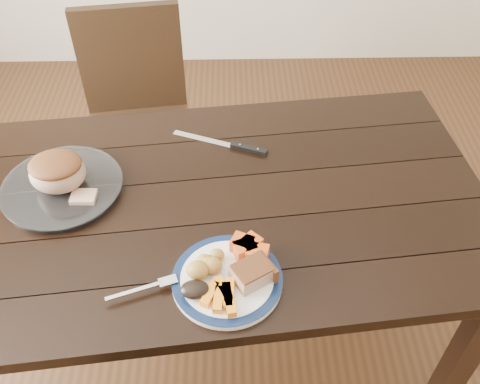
{
  "coord_description": "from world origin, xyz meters",
  "views": [
    {
      "loc": [
        0.06,
        -1.07,
        1.86
      ],
      "look_at": [
        0.08,
        -0.02,
        0.8
      ],
      "focal_mm": 40.0,
      "sensor_mm": 36.0,
      "label": 1
    }
  ],
  "objects_px": {
    "chair_far": "(138,111)",
    "carving_knife": "(237,146)",
    "pork_slice": "(252,273)",
    "dinner_plate": "(227,280)",
    "roast_joint": "(58,173)",
    "dining_table": "(213,221)",
    "serving_platter": "(63,188)",
    "fork": "(147,287)"
  },
  "relations": [
    {
      "from": "chair_far",
      "to": "roast_joint",
      "type": "distance_m",
      "value": 0.76
    },
    {
      "from": "fork",
      "to": "dining_table",
      "type": "bearing_deg",
      "value": 44.66
    },
    {
      "from": "fork",
      "to": "carving_knife",
      "type": "distance_m",
      "value": 0.59
    },
    {
      "from": "dining_table",
      "to": "serving_platter",
      "type": "bearing_deg",
      "value": 173.69
    },
    {
      "from": "serving_platter",
      "to": "carving_knife",
      "type": "xyz_separation_m",
      "value": [
        0.51,
        0.18,
        -0.0
      ]
    },
    {
      "from": "dining_table",
      "to": "pork_slice",
      "type": "relative_size",
      "value": 18.34
    },
    {
      "from": "chair_far",
      "to": "serving_platter",
      "type": "distance_m",
      "value": 0.74
    },
    {
      "from": "pork_slice",
      "to": "carving_knife",
      "type": "bearing_deg",
      "value": 93.09
    },
    {
      "from": "chair_far",
      "to": "pork_slice",
      "type": "bearing_deg",
      "value": 104.92
    },
    {
      "from": "serving_platter",
      "to": "roast_joint",
      "type": "xyz_separation_m",
      "value": [
        -0.0,
        0.0,
        0.06
      ]
    },
    {
      "from": "dinner_plate",
      "to": "fork",
      "type": "bearing_deg",
      "value": -172.42
    },
    {
      "from": "fork",
      "to": "dinner_plate",
      "type": "bearing_deg",
      "value": -11.76
    },
    {
      "from": "chair_far",
      "to": "carving_knife",
      "type": "relative_size",
      "value": 3.04
    },
    {
      "from": "chair_far",
      "to": "carving_knife",
      "type": "bearing_deg",
      "value": 120.71
    },
    {
      "from": "pork_slice",
      "to": "dining_table",
      "type": "bearing_deg",
      "value": 109.59
    },
    {
      "from": "dinner_plate",
      "to": "fork",
      "type": "xyz_separation_m",
      "value": [
        -0.2,
        -0.03,
        0.01
      ]
    },
    {
      "from": "chair_far",
      "to": "roast_joint",
      "type": "height_order",
      "value": "chair_far"
    },
    {
      "from": "dining_table",
      "to": "pork_slice",
      "type": "height_order",
      "value": "pork_slice"
    },
    {
      "from": "pork_slice",
      "to": "dinner_plate",
      "type": "bearing_deg",
      "value": 175.24
    },
    {
      "from": "chair_far",
      "to": "fork",
      "type": "xyz_separation_m",
      "value": [
        0.18,
        -1.05,
        0.25
      ]
    },
    {
      "from": "dining_table",
      "to": "pork_slice",
      "type": "xyz_separation_m",
      "value": [
        0.1,
        -0.29,
        0.13
      ]
    },
    {
      "from": "pork_slice",
      "to": "carving_knife",
      "type": "height_order",
      "value": "pork_slice"
    },
    {
      "from": "pork_slice",
      "to": "carving_knife",
      "type": "relative_size",
      "value": 0.3
    },
    {
      "from": "dining_table",
      "to": "fork",
      "type": "bearing_deg",
      "value": -116.0
    },
    {
      "from": "dinner_plate",
      "to": "serving_platter",
      "type": "relative_size",
      "value": 0.81
    },
    {
      "from": "serving_platter",
      "to": "dining_table",
      "type": "bearing_deg",
      "value": -6.31
    },
    {
      "from": "chair_far",
      "to": "fork",
      "type": "bearing_deg",
      "value": 91.63
    },
    {
      "from": "serving_platter",
      "to": "fork",
      "type": "height_order",
      "value": "fork"
    },
    {
      "from": "chair_far",
      "to": "serving_platter",
      "type": "height_order",
      "value": "chair_far"
    },
    {
      "from": "serving_platter",
      "to": "carving_knife",
      "type": "relative_size",
      "value": 1.12
    },
    {
      "from": "serving_platter",
      "to": "dinner_plate",
      "type": "bearing_deg",
      "value": -34.95
    },
    {
      "from": "dining_table",
      "to": "fork",
      "type": "distance_m",
      "value": 0.37
    },
    {
      "from": "dining_table",
      "to": "serving_platter",
      "type": "distance_m",
      "value": 0.45
    },
    {
      "from": "pork_slice",
      "to": "roast_joint",
      "type": "height_order",
      "value": "roast_joint"
    },
    {
      "from": "chair_far",
      "to": "pork_slice",
      "type": "distance_m",
      "value": 1.15
    },
    {
      "from": "dinner_plate",
      "to": "chair_far",
      "type": "bearing_deg",
      "value": 109.94
    },
    {
      "from": "dinner_plate",
      "to": "pork_slice",
      "type": "relative_size",
      "value": 3.01
    },
    {
      "from": "dining_table",
      "to": "roast_joint",
      "type": "bearing_deg",
      "value": 173.69
    },
    {
      "from": "fork",
      "to": "carving_knife",
      "type": "relative_size",
      "value": 0.57
    },
    {
      "from": "dining_table",
      "to": "serving_platter",
      "type": "height_order",
      "value": "serving_platter"
    },
    {
      "from": "pork_slice",
      "to": "carving_knife",
      "type": "distance_m",
      "value": 0.52
    },
    {
      "from": "dinner_plate",
      "to": "roast_joint",
      "type": "height_order",
      "value": "roast_joint"
    }
  ]
}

